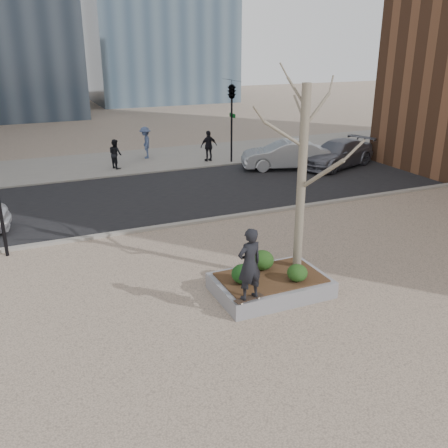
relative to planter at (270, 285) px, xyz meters
name	(u,v)px	position (x,y,z in m)	size (l,w,h in m)	color
ground	(237,300)	(-1.00, 0.00, -0.23)	(120.00, 120.00, 0.00)	tan
street	(140,198)	(-1.00, 10.00, -0.21)	(60.00, 8.00, 0.02)	black
far_sidewalk	(108,164)	(-1.00, 17.00, -0.21)	(60.00, 6.00, 0.02)	gray
planter	(270,285)	(0.00, 0.00, 0.00)	(3.00, 2.00, 0.45)	gray
planter_mulch	(271,277)	(0.00, 0.00, 0.25)	(2.70, 1.70, 0.04)	#382314
sycamore_tree	(303,150)	(1.00, 0.30, 3.56)	(2.80, 2.80, 6.60)	gray
shrub_left	(243,274)	(-0.85, -0.03, 0.52)	(0.61, 0.61, 0.52)	#123711
shrub_middle	(262,260)	(0.00, 0.51, 0.54)	(0.64, 0.64, 0.55)	#163E13
shrub_right	(297,273)	(0.51, -0.50, 0.50)	(0.54, 0.54, 0.46)	#123A13
skateboard	(249,299)	(-1.10, -0.88, 0.26)	(0.78, 0.20, 0.07)	black
skateboarder	(249,264)	(-1.10, -0.88, 1.21)	(0.67, 0.44, 1.82)	black
car_silver	(285,155)	(7.43, 11.99, 0.54)	(1.58, 4.53, 1.49)	#979A9E
car_third	(337,154)	(10.26, 11.26, 0.50)	(1.99, 4.89, 1.42)	slate
pedestrian_a	(115,154)	(-0.80, 15.69, 0.58)	(0.76, 0.59, 1.56)	black
pedestrian_b	(145,143)	(1.33, 17.43, 0.71)	(1.17, 0.67, 1.82)	#44557B
pedestrian_c	(209,146)	(4.40, 15.27, 0.66)	(1.01, 0.42, 1.72)	black
traffic_light_far	(232,122)	(5.50, 14.60, 2.02)	(0.60, 2.48, 4.50)	black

